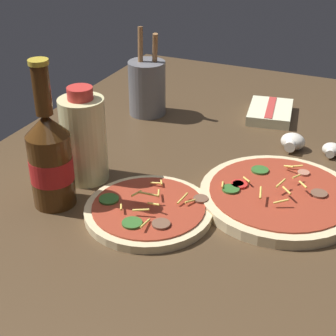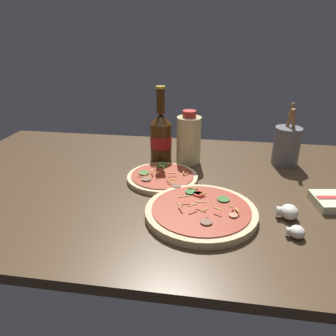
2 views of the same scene
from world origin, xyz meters
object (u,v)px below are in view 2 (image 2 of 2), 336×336
object	(u,v)px
pizza_far	(162,177)
mushroom_left	(288,212)
beer_bottle	(161,136)
mushroom_right	(296,232)
oil_bottle	(189,139)
utensil_crock	(287,145)
pizza_near	(201,212)

from	to	relation	value
pizza_far	mushroom_left	bearing A→B (deg)	-26.18
beer_bottle	mushroom_left	distance (cm)	51.90
beer_bottle	mushroom_right	size ratio (longest dim) A/B	6.28
oil_bottle	utensil_crock	world-z (taller)	utensil_crock
pizza_far	utensil_crock	xyz separation A→B (cm)	(40.23, 19.99, 5.94)
mushroom_left	pizza_near	bearing A→B (deg)	-173.94
pizza_near	pizza_far	size ratio (longest dim) A/B	1.28
beer_bottle	pizza_far	bearing A→B (deg)	-78.83
pizza_near	pizza_far	bearing A→B (deg)	124.40
oil_bottle	mushroom_right	xyz separation A→B (cm)	(28.87, -41.91, -7.13)
oil_bottle	mushroom_left	distance (cm)	44.66
pizza_near	beer_bottle	distance (cm)	40.91
mushroom_left	mushroom_right	xyz separation A→B (cm)	(0.42, -8.16, -0.41)
mushroom_right	utensil_crock	size ratio (longest dim) A/B	0.20
mushroom_left	mushroom_right	size ratio (longest dim) A/B	1.29
beer_bottle	oil_bottle	distance (cm)	9.94
pizza_near	utensil_crock	size ratio (longest dim) A/B	1.34
pizza_far	oil_bottle	distance (cm)	19.36
mushroom_right	utensil_crock	xyz separation A→B (cm)	(4.80, 45.37, 5.43)
beer_bottle	mushroom_right	bearing A→B (deg)	-47.52
pizza_far	oil_bottle	world-z (taller)	oil_bottle
pizza_near	oil_bottle	xyz separation A→B (cm)	(-6.80, 36.05, 7.41)
pizza_near	mushroom_left	xyz separation A→B (cm)	(21.66, 2.30, 0.68)
pizza_far	mushroom_right	size ratio (longest dim) A/B	5.30
oil_bottle	utensil_crock	distance (cm)	33.89
pizza_near	mushroom_right	world-z (taller)	pizza_near
oil_bottle	mushroom_right	distance (cm)	51.39
oil_bottle	beer_bottle	bearing A→B (deg)	177.45
pizza_near	beer_bottle	bearing A→B (deg)	114.61
utensil_crock	oil_bottle	bearing A→B (deg)	-174.14
pizza_near	utensil_crock	distance (cm)	48.12
pizza_far	utensil_crock	distance (cm)	45.32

